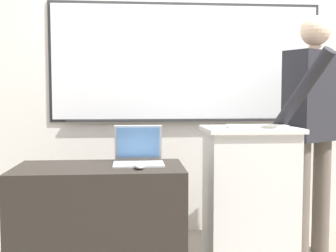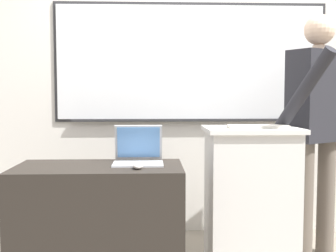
# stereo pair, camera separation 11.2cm
# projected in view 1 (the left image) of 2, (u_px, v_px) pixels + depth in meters

# --- Properties ---
(back_wall) EXTENTS (6.40, 0.17, 2.62)m
(back_wall) POSITION_uv_depth(u_px,v_px,m) (187.00, 82.00, 3.71)
(back_wall) COLOR silver
(back_wall) RESTS_ON ground_plane
(lectern_podium) EXTENTS (0.63, 0.48, 0.98)m
(lectern_podium) POSITION_uv_depth(u_px,v_px,m) (249.00, 198.00, 2.90)
(lectern_podium) COLOR silver
(lectern_podium) RESTS_ON ground_plane
(side_desk) EXTENTS (1.04, 0.54, 0.76)m
(side_desk) POSITION_uv_depth(u_px,v_px,m) (100.00, 227.00, 2.62)
(side_desk) COLOR #28231E
(side_desk) RESTS_ON ground_plane
(person_presenter) EXTENTS (0.63, 0.75, 1.77)m
(person_presenter) POSITION_uv_depth(u_px,v_px,m) (314.00, 117.00, 3.08)
(person_presenter) COLOR brown
(person_presenter) RESTS_ON ground_plane
(laptop) EXTENTS (0.32, 0.28, 0.24)m
(laptop) POSITION_uv_depth(u_px,v_px,m) (138.00, 151.00, 2.72)
(laptop) COLOR #B7BABF
(laptop) RESTS_ON side_desk
(wireless_keyboard) EXTENTS (0.39, 0.15, 0.02)m
(wireless_keyboard) POSITION_uv_depth(u_px,v_px,m) (257.00, 126.00, 2.81)
(wireless_keyboard) COLOR beige
(wireless_keyboard) RESTS_ON lectern_podium
(computer_mouse_by_laptop) EXTENTS (0.06, 0.10, 0.03)m
(computer_mouse_by_laptop) POSITION_uv_depth(u_px,v_px,m) (140.00, 166.00, 2.49)
(computer_mouse_by_laptop) COLOR silver
(computer_mouse_by_laptop) RESTS_ON side_desk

